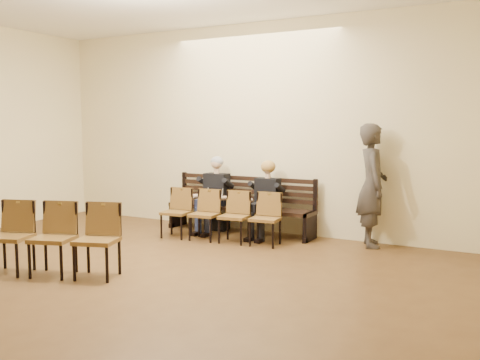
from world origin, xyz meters
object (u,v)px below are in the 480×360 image
(passerby, at_px, (372,176))
(chair_row_back, at_px, (31,238))
(chair_row_front, at_px, (219,216))
(bench, at_px, (240,220))
(water_bottle, at_px, (266,206))
(laptop, at_px, (211,200))
(bag, at_px, (217,222))
(seated_woman, at_px, (265,203))
(seated_man, at_px, (214,196))

(passerby, bearing_deg, chair_row_back, 113.07)
(chair_row_front, bearing_deg, bench, 86.20)
(water_bottle, bearing_deg, passerby, 18.05)
(water_bottle, xyz_separation_m, passerby, (1.50, 0.49, 0.50))
(laptop, distance_m, chair_row_back, 3.18)
(water_bottle, relative_size, passerby, 0.10)
(chair_row_back, bearing_deg, bag, 62.17)
(seated_woman, height_order, chair_row_back, seated_woman)
(bag, bearing_deg, bench, -5.31)
(water_bottle, height_order, bag, water_bottle)
(seated_woman, distance_m, bag, 1.09)
(laptop, relative_size, water_bottle, 1.40)
(water_bottle, distance_m, chair_row_front, 0.75)
(bag, relative_size, chair_row_front, 0.19)
(water_bottle, bearing_deg, bench, 150.57)
(bag, bearing_deg, seated_man, -77.56)
(bench, xyz_separation_m, chair_row_back, (-1.00, -3.39, 0.22))
(bag, xyz_separation_m, chair_row_back, (-0.53, -3.44, 0.31))
(passerby, xyz_separation_m, chair_row_back, (-3.19, -3.49, -0.61))
(bench, bearing_deg, chair_row_back, -106.46)
(seated_man, relative_size, laptop, 4.08)
(laptop, bearing_deg, water_bottle, -7.00)
(bench, distance_m, passerby, 2.34)
(laptop, height_order, chair_row_back, chair_row_back)
(seated_man, height_order, chair_row_front, seated_man)
(passerby, xyz_separation_m, chair_row_front, (-2.16, -0.82, -0.65))
(seated_woman, relative_size, laptop, 3.70)
(seated_man, distance_m, chair_row_front, 0.78)
(bench, relative_size, bag, 6.90)
(seated_man, height_order, laptop, seated_man)
(seated_woman, distance_m, chair_row_front, 0.79)
(bench, xyz_separation_m, chair_row_front, (0.03, -0.72, 0.17))
(bench, height_order, seated_man, seated_man)
(passerby, relative_size, chair_row_back, 0.97)
(laptop, height_order, water_bottle, laptop)
(laptop, relative_size, passerby, 0.14)
(seated_man, relative_size, bag, 3.22)
(bag, relative_size, passerby, 0.18)
(seated_man, xyz_separation_m, bag, (-0.04, 0.16, -0.47))
(chair_row_front, bearing_deg, passerby, 14.25)
(laptop, xyz_separation_m, passerby, (2.58, 0.38, 0.49))
(laptop, height_order, passerby, passerby)
(passerby, height_order, chair_row_back, passerby)
(seated_man, xyz_separation_m, seated_woman, (0.96, 0.00, -0.06))
(passerby, bearing_deg, seated_woman, 73.05)
(laptop, distance_m, bag, 0.53)
(seated_woman, relative_size, chair_row_front, 0.57)
(seated_man, bearing_deg, bench, 15.50)
(passerby, bearing_deg, bag, 66.72)
(seated_man, height_order, bag, seated_man)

